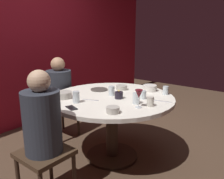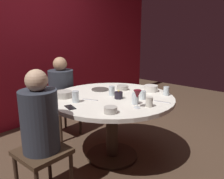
{
  "view_description": "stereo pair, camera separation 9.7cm",
  "coord_description": "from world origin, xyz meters",
  "px_view_note": "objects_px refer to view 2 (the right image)",
  "views": [
    {
      "loc": [
        -1.97,
        -1.57,
        1.47
      ],
      "look_at": [
        0.0,
        0.0,
        0.83
      ],
      "focal_mm": 37.46,
      "sensor_mm": 36.0,
      "label": 1
    },
    {
      "loc": [
        -1.9,
        -1.64,
        1.47
      ],
      "look_at": [
        0.0,
        0.0,
        0.83
      ],
      "focal_mm": 37.46,
      "sensor_mm": 36.0,
      "label": 2
    }
  ],
  "objects_px": {
    "seated_diner_left": "(40,123)",
    "cup_near_candle": "(76,97)",
    "cell_phone": "(70,107)",
    "cup_far_edge": "(166,91)",
    "bowl_serving_large": "(151,88)",
    "cup_center_front": "(143,95)",
    "wine_glass": "(137,95)",
    "bowl_salad_center": "(64,94)",
    "seated_diner_back": "(61,88)",
    "cup_by_right_diner": "(112,91)",
    "bowl_small_white": "(122,88)",
    "cup_beside_wine": "(149,102)",
    "dinner_plate": "(100,89)",
    "cup_by_left_diner": "(135,99)",
    "bowl_sauce_side": "(111,110)",
    "candle_holder": "(119,95)"
  },
  "relations": [
    {
      "from": "cup_by_left_diner",
      "to": "cup_beside_wine",
      "type": "bearing_deg",
      "value": -83.22
    },
    {
      "from": "cup_by_right_diner",
      "to": "cup_center_front",
      "type": "height_order",
      "value": "cup_by_right_diner"
    },
    {
      "from": "dinner_plate",
      "to": "bowl_small_white",
      "type": "distance_m",
      "value": 0.28
    },
    {
      "from": "cell_phone",
      "to": "bowl_small_white",
      "type": "distance_m",
      "value": 0.87
    },
    {
      "from": "bowl_small_white",
      "to": "cup_beside_wine",
      "type": "height_order",
      "value": "cup_beside_wine"
    },
    {
      "from": "bowl_sauce_side",
      "to": "cup_by_right_diner",
      "type": "relative_size",
      "value": 1.12
    },
    {
      "from": "bowl_serving_large",
      "to": "bowl_sauce_side",
      "type": "height_order",
      "value": "bowl_serving_large"
    },
    {
      "from": "cell_phone",
      "to": "cup_far_edge",
      "type": "xyz_separation_m",
      "value": [
        1.0,
        -0.48,
        0.05
      ]
    },
    {
      "from": "cup_by_right_diner",
      "to": "seated_diner_back",
      "type": "bearing_deg",
      "value": 91.88
    },
    {
      "from": "bowl_small_white",
      "to": "cup_far_edge",
      "type": "height_order",
      "value": "cup_far_edge"
    },
    {
      "from": "cup_by_right_diner",
      "to": "bowl_salad_center",
      "type": "bearing_deg",
      "value": 139.58
    },
    {
      "from": "bowl_sauce_side",
      "to": "dinner_plate",
      "type": "bearing_deg",
      "value": 50.1
    },
    {
      "from": "cell_phone",
      "to": "cup_center_front",
      "type": "xyz_separation_m",
      "value": [
        0.69,
        -0.37,
        0.04
      ]
    },
    {
      "from": "dinner_plate",
      "to": "cup_by_right_diner",
      "type": "bearing_deg",
      "value": -109.12
    },
    {
      "from": "cup_beside_wine",
      "to": "seated_diner_left",
      "type": "bearing_deg",
      "value": 150.24
    },
    {
      "from": "cup_near_candle",
      "to": "cup_far_edge",
      "type": "height_order",
      "value": "cup_near_candle"
    },
    {
      "from": "seated_diner_back",
      "to": "cup_near_candle",
      "type": "xyz_separation_m",
      "value": [
        -0.41,
        -0.78,
        0.11
      ]
    },
    {
      "from": "wine_glass",
      "to": "cup_center_front",
      "type": "xyz_separation_m",
      "value": [
        0.28,
        0.12,
        -0.08
      ]
    },
    {
      "from": "wine_glass",
      "to": "cup_center_front",
      "type": "distance_m",
      "value": 0.31
    },
    {
      "from": "cup_center_front",
      "to": "dinner_plate",
      "type": "bearing_deg",
      "value": 90.98
    },
    {
      "from": "seated_diner_back",
      "to": "dinner_plate",
      "type": "distance_m",
      "value": 0.64
    },
    {
      "from": "cup_by_right_diner",
      "to": "dinner_plate",
      "type": "bearing_deg",
      "value": 70.88
    },
    {
      "from": "seated_diner_back",
      "to": "cup_far_edge",
      "type": "distance_m",
      "value": 1.43
    },
    {
      "from": "cup_by_left_diner",
      "to": "cup_center_front",
      "type": "distance_m",
      "value": 0.19
    },
    {
      "from": "cell_phone",
      "to": "cup_far_edge",
      "type": "height_order",
      "value": "cup_far_edge"
    },
    {
      "from": "cell_phone",
      "to": "bowl_salad_center",
      "type": "height_order",
      "value": "bowl_salad_center"
    },
    {
      "from": "cell_phone",
      "to": "cup_by_left_diner",
      "type": "bearing_deg",
      "value": -20.62
    },
    {
      "from": "bowl_serving_large",
      "to": "cup_by_left_diner",
      "type": "bearing_deg",
      "value": -164.96
    },
    {
      "from": "wine_glass",
      "to": "cup_by_right_diner",
      "type": "relative_size",
      "value": 1.63
    },
    {
      "from": "bowl_serving_large",
      "to": "bowl_salad_center",
      "type": "height_order",
      "value": "bowl_serving_large"
    },
    {
      "from": "wine_glass",
      "to": "bowl_small_white",
      "type": "xyz_separation_m",
      "value": [
        0.45,
        0.53,
        -0.1
      ]
    },
    {
      "from": "seated_diner_back",
      "to": "bowl_salad_center",
      "type": "bearing_deg",
      "value": -34.8
    },
    {
      "from": "dinner_plate",
      "to": "bowl_salad_center",
      "type": "height_order",
      "value": "bowl_salad_center"
    },
    {
      "from": "bowl_salad_center",
      "to": "cup_by_right_diner",
      "type": "distance_m",
      "value": 0.54
    },
    {
      "from": "bowl_sauce_side",
      "to": "seated_diner_left",
      "type": "bearing_deg",
      "value": 146.34
    },
    {
      "from": "seated_diner_back",
      "to": "bowl_salad_center",
      "type": "xyz_separation_m",
      "value": [
        -0.38,
        -0.55,
        0.08
      ]
    },
    {
      "from": "cup_by_right_diner",
      "to": "candle_holder",
      "type": "bearing_deg",
      "value": -108.2
    },
    {
      "from": "cup_near_candle",
      "to": "cup_by_right_diner",
      "type": "distance_m",
      "value": 0.45
    },
    {
      "from": "seated_diner_left",
      "to": "cup_beside_wine",
      "type": "bearing_deg",
      "value": -29.76
    },
    {
      "from": "seated_diner_back",
      "to": "cell_phone",
      "type": "bearing_deg",
      "value": -32.59
    },
    {
      "from": "wine_glass",
      "to": "bowl_salad_center",
      "type": "bearing_deg",
      "value": 106.16
    },
    {
      "from": "seated_diner_back",
      "to": "cup_center_front",
      "type": "height_order",
      "value": "seated_diner_back"
    },
    {
      "from": "seated_diner_left",
      "to": "cup_near_candle",
      "type": "bearing_deg",
      "value": 15.46
    },
    {
      "from": "cup_center_front",
      "to": "cup_by_left_diner",
      "type": "bearing_deg",
      "value": -170.22
    },
    {
      "from": "cup_center_front",
      "to": "cup_far_edge",
      "type": "xyz_separation_m",
      "value": [
        0.31,
        -0.11,
        0.0
      ]
    },
    {
      "from": "seated_diner_left",
      "to": "cup_by_left_diner",
      "type": "relative_size",
      "value": 10.49
    },
    {
      "from": "bowl_serving_large",
      "to": "cup_center_front",
      "type": "relative_size",
      "value": 1.8
    },
    {
      "from": "candle_holder",
      "to": "cup_by_left_diner",
      "type": "relative_size",
      "value": 0.86
    },
    {
      "from": "bowl_sauce_side",
      "to": "cup_beside_wine",
      "type": "bearing_deg",
      "value": -23.95
    },
    {
      "from": "cell_phone",
      "to": "cup_near_candle",
      "type": "distance_m",
      "value": 0.18
    }
  ]
}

